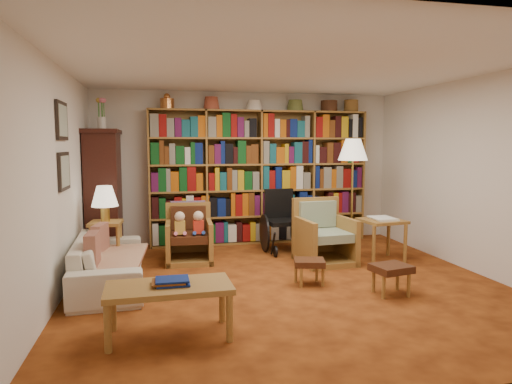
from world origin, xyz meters
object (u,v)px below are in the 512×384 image
object	(u,v)px
side_table_lamp	(106,235)
armchair_sage	(323,238)
sofa	(109,262)
armchair_leather	(189,237)
wheelchair	(281,223)
side_table_papers	(382,226)
footstool_a	(309,264)
footstool_b	(391,270)
coffee_table	(169,291)
floor_lamp	(353,154)

from	to	relation	value
side_table_lamp	armchair_sage	distance (m)	2.94
sofa	armchair_leather	bearing A→B (deg)	-49.13
wheelchair	armchair_leather	bearing A→B (deg)	-168.27
armchair_leather	armchair_sage	world-z (taller)	armchair_sage
armchair_sage	wheelchair	world-z (taller)	wheelchair
sofa	side_table_lamp	distance (m)	0.73
side_table_lamp	side_table_papers	xyz separation A→B (m)	(3.77, -0.33, 0.03)
armchair_leather	wheelchair	xyz separation A→B (m)	(1.44, 0.30, 0.09)
footstool_a	footstool_b	world-z (taller)	footstool_b
side_table_papers	footstool_b	xyz separation A→B (m)	(-0.61, -1.39, -0.23)
side_table_lamp	wheelchair	xyz separation A→B (m)	(2.53, 0.54, -0.03)
wheelchair	side_table_papers	size ratio (longest dim) A/B	1.54
side_table_lamp	footstool_a	distance (m)	2.69
coffee_table	side_table_papers	bearing A→B (deg)	33.38
floor_lamp	side_table_lamp	bearing A→B (deg)	-173.02
footstool_a	footstool_b	distance (m)	0.93
sofa	floor_lamp	size ratio (longest dim) A/B	1.10
armchair_leather	footstool_b	distance (m)	2.85
wheelchair	coffee_table	size ratio (longest dim) A/B	0.88
footstool_a	coffee_table	distance (m)	2.00
side_table_lamp	coffee_table	xyz separation A→B (m)	(0.75, -2.32, -0.07)
coffee_table	floor_lamp	bearing A→B (deg)	43.65
sofa	coffee_table	bearing A→B (deg)	-160.65
sofa	coffee_table	size ratio (longest dim) A/B	1.76
footstool_a	coffee_table	xyz separation A→B (m)	(-1.65, -1.13, 0.15)
armchair_leather	sofa	bearing A→B (deg)	-136.48
footstool_a	side_table_papers	bearing A→B (deg)	32.03
side_table_lamp	floor_lamp	bearing A→B (deg)	6.98
sofa	side_table_lamp	world-z (taller)	side_table_lamp
floor_lamp	sofa	bearing A→B (deg)	-162.11
sofa	side_table_papers	bearing A→B (deg)	-86.95
coffee_table	side_table_lamp	bearing A→B (deg)	108.01
armchair_leather	side_table_papers	xyz separation A→B (m)	(2.67, -0.58, 0.16)
sofa	coffee_table	world-z (taller)	sofa
side_table_lamp	floor_lamp	world-z (taller)	floor_lamp
side_table_papers	coffee_table	size ratio (longest dim) A/B	0.57
side_table_papers	footstool_b	bearing A→B (deg)	-113.61
footstool_b	sofa	bearing A→B (deg)	161.50
wheelchair	coffee_table	xyz separation A→B (m)	(-1.77, -2.86, -0.04)
armchair_sage	footstool_b	bearing A→B (deg)	-81.48
wheelchair	footstool_b	distance (m)	2.35
side_table_lamp	footstool_b	bearing A→B (deg)	-28.61
armchair_leather	side_table_papers	world-z (taller)	armchair_leather
armchair_sage	footstool_b	distance (m)	1.53
side_table_papers	footstool_a	world-z (taller)	side_table_papers
footstool_b	floor_lamp	bearing A→B (deg)	77.17
side_table_lamp	armchair_leather	xyz separation A→B (m)	(1.09, 0.24, -0.13)
coffee_table	footstool_a	bearing A→B (deg)	34.47
floor_lamp	side_table_papers	distance (m)	1.27
armchair_sage	armchair_leather	bearing A→B (deg)	166.31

